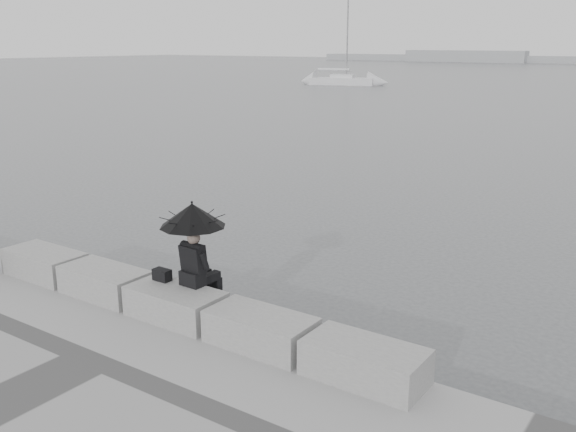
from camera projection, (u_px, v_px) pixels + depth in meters
The scene contains 9 objects.
ground at pixel (197, 337), 10.78m from camera, with size 360.00×360.00×0.00m, color #46494B.
stone_block_far_left at pixel (45, 264), 12.09m from camera, with size 1.60×0.80×0.50m, color gray.
stone_block_left at pixel (105, 282), 11.16m from camera, with size 1.60×0.80×0.50m, color gray.
stone_block_centre at pixel (176, 304), 10.22m from camera, with size 1.60×0.80×0.50m, color gray.
stone_block_right at pixel (261, 330), 9.29m from camera, with size 1.60×0.80×0.50m, color gray.
stone_block_far_right at pixel (365, 363), 8.36m from camera, with size 1.60×0.80×0.50m, color gray.
seated_person at pixel (192, 226), 10.12m from camera, with size 1.06×1.06×1.39m.
bag at pixel (162, 275), 10.52m from camera, with size 0.30×0.17×0.19m, color black.
sailboat_left at pixel (342, 80), 74.27m from camera, with size 7.78×4.46×12.90m.
Camera 1 is at (6.88, -7.24, 4.79)m, focal length 40.00 mm.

